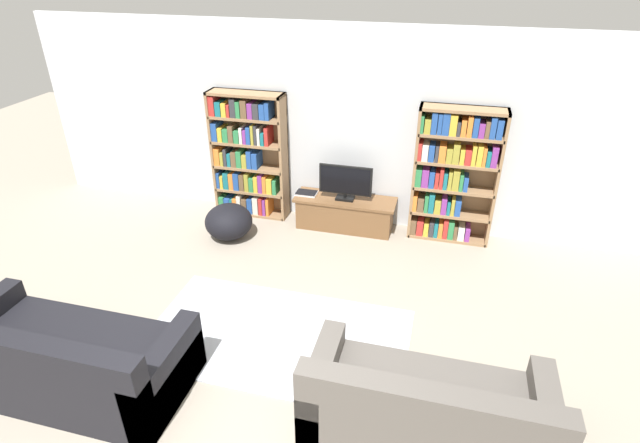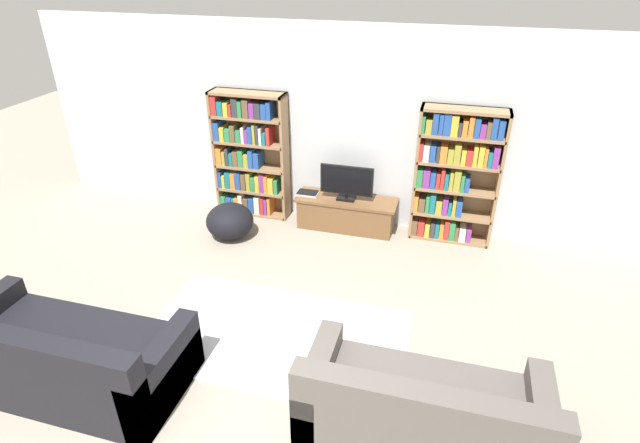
# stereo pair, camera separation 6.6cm
# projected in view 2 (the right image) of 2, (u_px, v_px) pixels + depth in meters

# --- Properties ---
(wall_back) EXTENTS (8.80, 0.06, 2.60)m
(wall_back) POSITION_uv_depth(u_px,v_px,m) (349.00, 129.00, 6.45)
(wall_back) COLOR silver
(wall_back) RESTS_ON ground_plane
(bookshelf_left) EXTENTS (1.02, 0.30, 1.74)m
(bookshelf_left) POSITION_uv_depth(u_px,v_px,m) (249.00, 156.00, 6.83)
(bookshelf_left) COLOR #93704C
(bookshelf_left) RESTS_ON ground_plane
(bookshelf_right) EXTENTS (1.02, 0.30, 1.74)m
(bookshelf_right) POSITION_uv_depth(u_px,v_px,m) (454.00, 174.00, 6.17)
(bookshelf_right) COLOR #93704C
(bookshelf_right) RESTS_ON ground_plane
(tv_stand) EXTENTS (1.35, 0.45, 0.43)m
(tv_stand) POSITION_uv_depth(u_px,v_px,m) (346.00, 213.00, 6.72)
(tv_stand) COLOR brown
(tv_stand) RESTS_ON ground_plane
(television) EXTENTS (0.70, 0.16, 0.47)m
(television) POSITION_uv_depth(u_px,v_px,m) (347.00, 182.00, 6.48)
(television) COLOR black
(television) RESTS_ON tv_stand
(laptop) EXTENTS (0.29, 0.20, 0.03)m
(laptop) POSITION_uv_depth(u_px,v_px,m) (308.00, 193.00, 6.74)
(laptop) COLOR silver
(laptop) RESTS_ON tv_stand
(area_rug) EXTENTS (2.54, 1.45, 0.02)m
(area_rug) POSITION_uv_depth(u_px,v_px,m) (276.00, 336.00, 4.91)
(area_rug) COLOR #B2B7C1
(area_rug) RESTS_ON ground_plane
(couch_left_sectional) EXTENTS (2.03, 0.97, 0.83)m
(couch_left_sectional) POSITION_uv_depth(u_px,v_px,m) (65.00, 359.00, 4.27)
(couch_left_sectional) COLOR black
(couch_left_sectional) RESTS_ON ground_plane
(couch_right_sofa) EXTENTS (1.82, 0.89, 0.86)m
(couch_right_sofa) POSITION_uv_depth(u_px,v_px,m) (422.00, 415.00, 3.75)
(couch_right_sofa) COLOR #56514C
(couch_right_sofa) RESTS_ON ground_plane
(beanbag_ottoman) EXTENTS (0.62, 0.62, 0.45)m
(beanbag_ottoman) POSITION_uv_depth(u_px,v_px,m) (230.00, 221.00, 6.51)
(beanbag_ottoman) COLOR black
(beanbag_ottoman) RESTS_ON ground_plane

